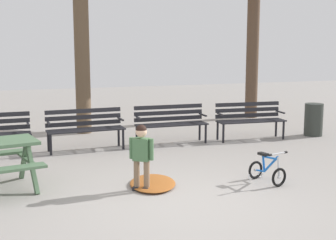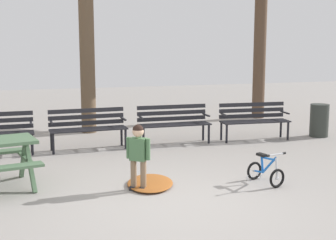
{
  "view_description": "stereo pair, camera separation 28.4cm",
  "coord_description": "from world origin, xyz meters",
  "px_view_note": "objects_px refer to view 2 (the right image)",
  "views": [
    {
      "loc": [
        -2.19,
        -5.9,
        2.19
      ],
      "look_at": [
        0.58,
        1.96,
        0.85
      ],
      "focal_mm": 50.28,
      "sensor_mm": 36.0,
      "label": 1
    },
    {
      "loc": [
        -1.92,
        -5.99,
        2.19
      ],
      "look_at": [
        0.58,
        1.96,
        0.85
      ],
      "focal_mm": 50.28,
      "sensor_mm": 36.0,
      "label": 2
    }
  ],
  "objects_px": {
    "park_bench_right": "(173,121)",
    "trash_bin": "(319,120)",
    "child_standing": "(138,152)",
    "kids_bicycle": "(265,171)",
    "park_bench_far_right": "(254,118)",
    "park_bench_left": "(88,125)"
  },
  "relations": [
    {
      "from": "park_bench_right",
      "to": "park_bench_far_right",
      "type": "relative_size",
      "value": 0.99
    },
    {
      "from": "child_standing",
      "to": "kids_bicycle",
      "type": "relative_size",
      "value": 1.65
    },
    {
      "from": "park_bench_right",
      "to": "kids_bicycle",
      "type": "distance_m",
      "value": 3.42
    },
    {
      "from": "park_bench_left",
      "to": "trash_bin",
      "type": "bearing_deg",
      "value": -2.96
    },
    {
      "from": "child_standing",
      "to": "kids_bicycle",
      "type": "distance_m",
      "value": 2.06
    },
    {
      "from": "park_bench_right",
      "to": "trash_bin",
      "type": "relative_size",
      "value": 2.06
    },
    {
      "from": "park_bench_right",
      "to": "child_standing",
      "type": "relative_size",
      "value": 1.58
    },
    {
      "from": "park_bench_left",
      "to": "park_bench_far_right",
      "type": "relative_size",
      "value": 0.99
    },
    {
      "from": "park_bench_left",
      "to": "park_bench_right",
      "type": "distance_m",
      "value": 1.91
    },
    {
      "from": "child_standing",
      "to": "trash_bin",
      "type": "bearing_deg",
      "value": 28.57
    },
    {
      "from": "trash_bin",
      "to": "kids_bicycle",
      "type": "bearing_deg",
      "value": -135.68
    },
    {
      "from": "park_bench_right",
      "to": "kids_bicycle",
      "type": "relative_size",
      "value": 2.61
    },
    {
      "from": "park_bench_right",
      "to": "trash_bin",
      "type": "xyz_separation_m",
      "value": [
        3.58,
        -0.3,
        -0.12
      ]
    },
    {
      "from": "park_bench_right",
      "to": "park_bench_far_right",
      "type": "xyz_separation_m",
      "value": [
        1.91,
        -0.16,
        0.0
      ]
    },
    {
      "from": "child_standing",
      "to": "trash_bin",
      "type": "relative_size",
      "value": 1.3
    },
    {
      "from": "park_bench_right",
      "to": "park_bench_left",
      "type": "bearing_deg",
      "value": -179.41
    },
    {
      "from": "trash_bin",
      "to": "park_bench_right",
      "type": "bearing_deg",
      "value": 175.16
    },
    {
      "from": "child_standing",
      "to": "kids_bicycle",
      "type": "xyz_separation_m",
      "value": [
        2.01,
        -0.27,
        -0.39
      ]
    },
    {
      "from": "park_bench_right",
      "to": "kids_bicycle",
      "type": "xyz_separation_m",
      "value": [
        0.43,
        -3.38,
        -0.31
      ]
    },
    {
      "from": "kids_bicycle",
      "to": "trash_bin",
      "type": "relative_size",
      "value": 0.79
    },
    {
      "from": "park_bench_right",
      "to": "child_standing",
      "type": "bearing_deg",
      "value": -116.87
    },
    {
      "from": "park_bench_right",
      "to": "trash_bin",
      "type": "distance_m",
      "value": 3.6
    }
  ]
}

